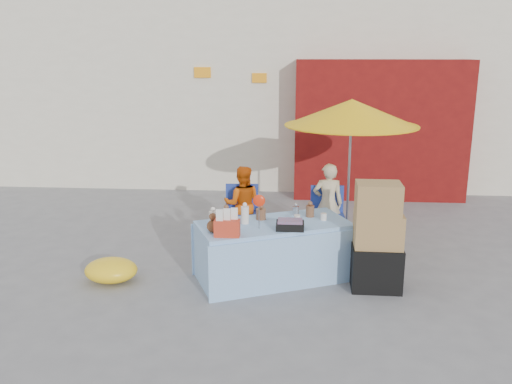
# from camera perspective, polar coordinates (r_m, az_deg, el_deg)

# --- Properties ---
(ground) EXTENTS (80.00, 80.00, 0.00)m
(ground) POSITION_cam_1_polar(r_m,az_deg,el_deg) (6.69, -1.47, -9.61)
(ground) COLOR slate
(ground) RESTS_ON ground
(backdrop) EXTENTS (14.00, 8.00, 7.80)m
(backdrop) POSITION_cam_1_polar(r_m,az_deg,el_deg) (13.59, 3.98, 16.06)
(backdrop) COLOR silver
(backdrop) RESTS_ON ground
(market_table) EXTENTS (2.06, 1.54, 1.13)m
(market_table) POSITION_cam_1_polar(r_m,az_deg,el_deg) (6.70, 1.79, -6.13)
(market_table) COLOR #9BC9F9
(market_table) RESTS_ON ground
(chair_left) EXTENTS (0.50, 0.49, 0.85)m
(chair_left) POSITION_cam_1_polar(r_m,az_deg,el_deg) (7.93, -1.53, -3.68)
(chair_left) COLOR #213797
(chair_left) RESTS_ON ground
(chair_right) EXTENTS (0.50, 0.49, 0.85)m
(chair_right) POSITION_cam_1_polar(r_m,az_deg,el_deg) (7.91, 7.53, -3.86)
(chair_right) COLOR #213797
(chair_right) RESTS_ON ground
(vendor_orange) EXTENTS (0.57, 0.45, 1.13)m
(vendor_orange) POSITION_cam_1_polar(r_m,az_deg,el_deg) (7.97, -1.45, -1.26)
(vendor_orange) COLOR #D8540B
(vendor_orange) RESTS_ON ground
(vendor_beige) EXTENTS (0.45, 0.31, 1.19)m
(vendor_beige) POSITION_cam_1_polar(r_m,az_deg,el_deg) (7.94, 7.57, -1.21)
(vendor_beige) COLOR beige
(vendor_beige) RESTS_ON ground
(umbrella) EXTENTS (1.90, 1.90, 2.09)m
(umbrella) POSITION_cam_1_polar(r_m,az_deg,el_deg) (7.86, 10.03, 8.17)
(umbrella) COLOR gray
(umbrella) RESTS_ON ground
(box_stack) EXTENTS (0.59, 0.49, 1.29)m
(box_stack) POSITION_cam_1_polar(r_m,az_deg,el_deg) (6.52, 12.63, -4.99)
(box_stack) COLOR black
(box_stack) RESTS_ON ground
(tarp_bundle) EXTENTS (0.65, 0.52, 0.29)m
(tarp_bundle) POSITION_cam_1_polar(r_m,az_deg,el_deg) (6.92, -15.01, -7.95)
(tarp_bundle) COLOR yellow
(tarp_bundle) RESTS_ON ground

